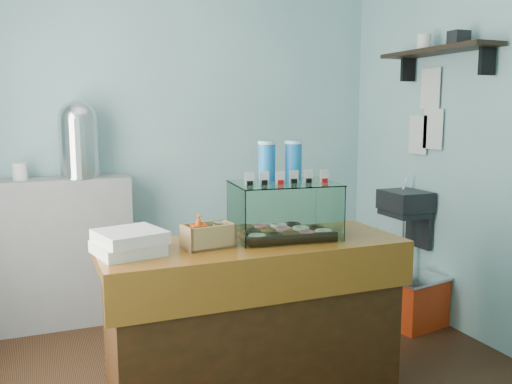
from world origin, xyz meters
name	(u,v)px	position (x,y,z in m)	size (l,w,h in m)	color
ground	(238,381)	(0.00, 0.00, 0.00)	(3.50, 3.50, 0.00)	black
room_shell	(240,89)	(0.03, 0.01, 1.71)	(3.54, 3.04, 2.82)	#7AABB2
counter	(254,322)	(0.00, -0.25, 0.46)	(1.60, 0.60, 0.90)	#401F0C
back_shelf	(62,252)	(-0.90, 1.32, 0.55)	(1.00, 0.32, 1.10)	gray
display_case	(283,206)	(0.20, -0.18, 1.07)	(0.59, 0.46, 0.52)	black
condiment_crate	(207,235)	(-0.26, -0.27, 0.96)	(0.27, 0.18, 0.18)	#A57F52
pastry_boxes	(129,242)	(-0.64, -0.25, 0.96)	(0.36, 0.36, 0.12)	silver
coffee_urn	(79,137)	(-0.75, 1.31, 1.40)	(0.31, 0.31, 0.56)	silver
red_cooler	(415,301)	(1.51, 0.29, 0.19)	(0.48, 0.40, 0.38)	red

